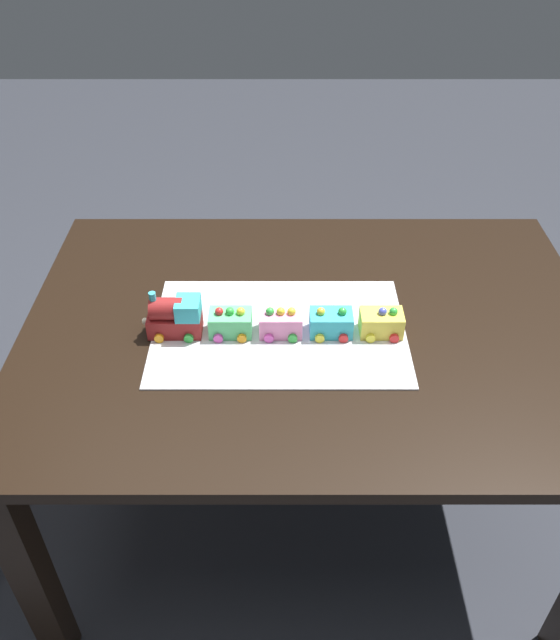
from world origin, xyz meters
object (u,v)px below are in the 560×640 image
at_px(dining_table, 312,356).
at_px(cake_car_tanker_mint_green, 231,322).
at_px(cake_car_flatbed_bubblegum, 281,322).
at_px(cake_car_gondola_turquoise, 332,323).
at_px(cake_car_hopper_lemon, 382,323).
at_px(cake_locomotive, 176,317).

xyz_separation_m(dining_table, cake_car_tanker_mint_green, (-0.19, -0.04, 0.14)).
bearing_deg(cake_car_flatbed_bubblegum, cake_car_tanker_mint_green, 180.00).
relative_size(cake_car_flatbed_bubblegum, cake_car_gondola_turquoise, 1.00).
relative_size(cake_car_gondola_turquoise, cake_car_hopper_lemon, 1.00).
height_order(dining_table, cake_car_flatbed_bubblegum, cake_car_flatbed_bubblegum).
bearing_deg(cake_car_hopper_lemon, cake_locomotive, 180.00).
height_order(cake_car_tanker_mint_green, cake_car_hopper_lemon, same).
bearing_deg(cake_locomotive, cake_car_tanker_mint_green, -0.00).
xyz_separation_m(cake_locomotive, cake_car_tanker_mint_green, (0.13, -0.00, -0.02)).
distance_m(dining_table, cake_car_gondola_turquoise, 0.15).
height_order(cake_locomotive, cake_car_hopper_lemon, cake_locomotive).
relative_size(cake_car_flatbed_bubblegum, cake_car_hopper_lemon, 1.00).
relative_size(dining_table, cake_car_hopper_lemon, 14.00).
distance_m(cake_locomotive, cake_car_flatbed_bubblegum, 0.25).
bearing_deg(cake_car_hopper_lemon, cake_car_gondola_turquoise, 180.00).
distance_m(dining_table, cake_car_hopper_lemon, 0.22).
xyz_separation_m(dining_table, cake_locomotive, (-0.32, -0.04, 0.16)).
bearing_deg(cake_car_flatbed_bubblegum, cake_locomotive, 180.00).
bearing_deg(cake_car_tanker_mint_green, cake_car_flatbed_bubblegum, 0.00).
bearing_deg(cake_car_gondola_turquoise, cake_car_tanker_mint_green, 180.00).
distance_m(cake_car_flatbed_bubblegum, cake_car_hopper_lemon, 0.24).
xyz_separation_m(cake_car_tanker_mint_green, cake_car_hopper_lemon, (0.35, 0.00, -0.00)).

